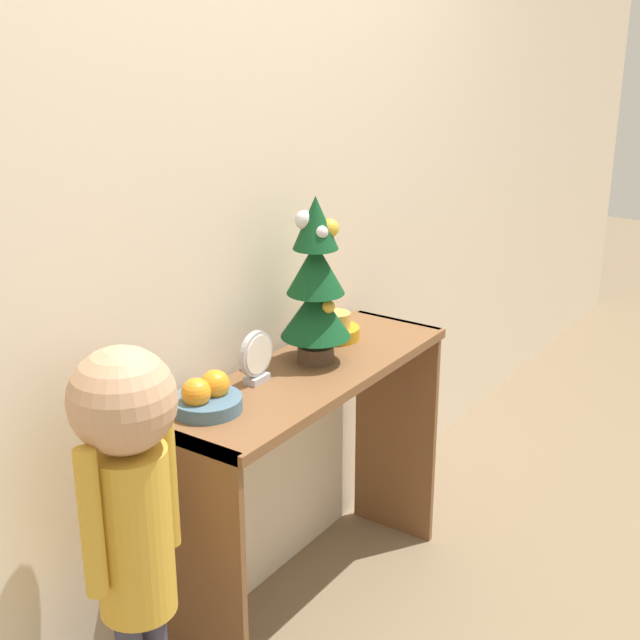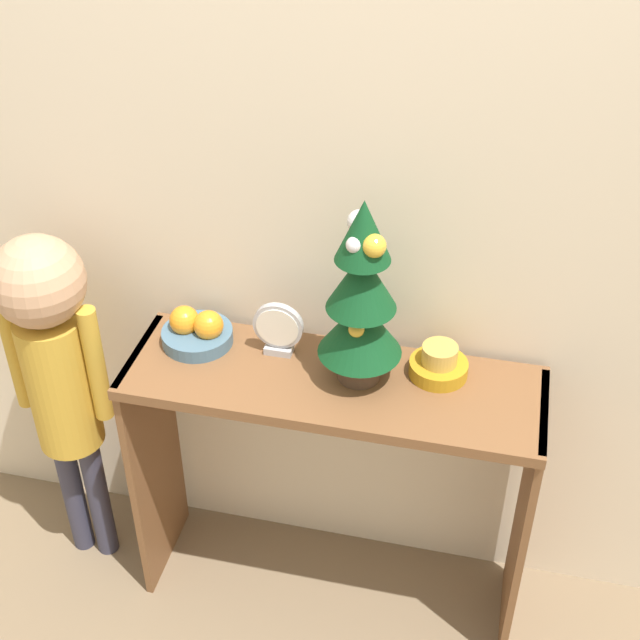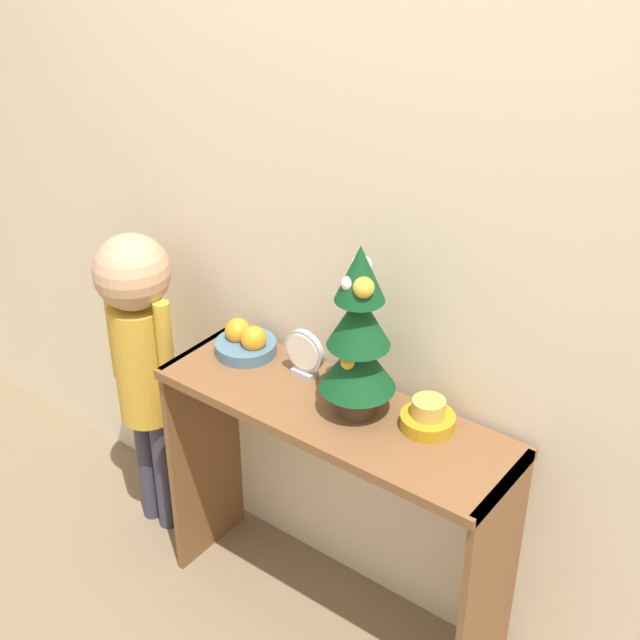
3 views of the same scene
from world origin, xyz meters
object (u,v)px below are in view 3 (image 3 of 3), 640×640
mini_tree (359,334)px  fruit_bowl (246,342)px  child_figure (140,338)px  desk_clock (304,354)px  singing_bowl (428,417)px

mini_tree → fruit_bowl: mini_tree is taller
fruit_bowl → child_figure: size_ratio=0.17×
fruit_bowl → desk_clock: 0.22m
mini_tree → child_figure: mini_tree is taller
fruit_bowl → child_figure: bearing=-165.9°
singing_bowl → child_figure: size_ratio=0.13×
singing_bowl → desk_clock: 0.42m
fruit_bowl → child_figure: child_figure is taller
fruit_bowl → singing_bowl: 0.63m
singing_bowl → desk_clock: bearing=-179.5°
mini_tree → child_figure: size_ratio=0.44×
mini_tree → singing_bowl: size_ratio=3.38×
singing_bowl → desk_clock: size_ratio=0.98×
child_figure → mini_tree: bearing=3.5°
singing_bowl → fruit_bowl: bearing=-179.2°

